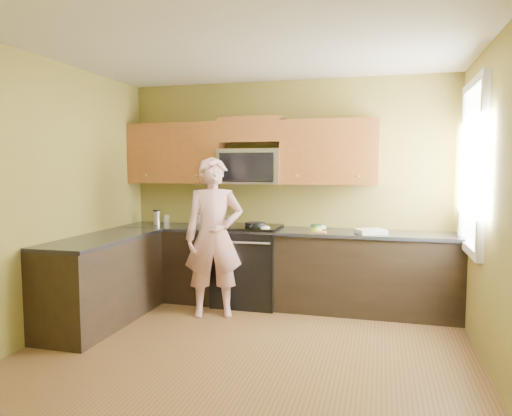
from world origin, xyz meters
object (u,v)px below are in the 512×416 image
(woman, at_px, (214,237))
(travel_mug, at_px, (157,224))
(frying_pan, at_px, (255,227))
(butter_tub, at_px, (316,231))
(stove, at_px, (248,265))
(microwave, at_px, (251,184))

(woman, relative_size, travel_mug, 9.23)
(frying_pan, distance_m, butter_tub, 0.72)
(stove, height_order, butter_tub, butter_tub)
(stove, distance_m, woman, 0.70)
(stove, height_order, travel_mug, travel_mug)
(microwave, bearing_deg, woman, -110.42)
(woman, bearing_deg, frying_pan, 32.41)
(microwave, bearing_deg, stove, -90.00)
(stove, bearing_deg, microwave, 90.00)
(stove, relative_size, microwave, 1.25)
(travel_mug, bearing_deg, butter_tub, -3.41)
(stove, relative_size, butter_tub, 7.26)
(travel_mug, bearing_deg, frying_pan, -5.53)
(microwave, xyz_separation_m, travel_mug, (-1.23, -0.06, -0.53))
(stove, xyz_separation_m, butter_tub, (0.83, -0.06, 0.45))
(woman, xyz_separation_m, butter_tub, (1.07, 0.46, 0.04))
(woman, height_order, butter_tub, woman)
(woman, xyz_separation_m, frying_pan, (0.35, 0.46, 0.07))
(butter_tub, xyz_separation_m, travel_mug, (-2.06, 0.12, 0.00))
(stove, distance_m, microwave, 0.98)
(frying_pan, bearing_deg, woman, -127.90)
(microwave, height_order, butter_tub, microwave)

